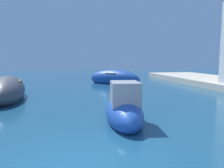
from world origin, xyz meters
name	(u,v)px	position (x,y,z in m)	size (l,w,h in m)	color
ground	(78,166)	(0.00, 0.00, 0.00)	(80.00, 80.00, 0.00)	navy
moored_boat_0	(114,79)	(3.77, 14.72, 0.46)	(5.08, 4.72, 1.66)	#1E479E
moored_boat_1	(7,91)	(-3.75, 8.46, 0.46)	(2.68, 5.81, 1.67)	#3F3F47
moored_boat_5	(124,110)	(1.73, 2.86, 0.43)	(1.65, 3.45, 1.74)	#1E479E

